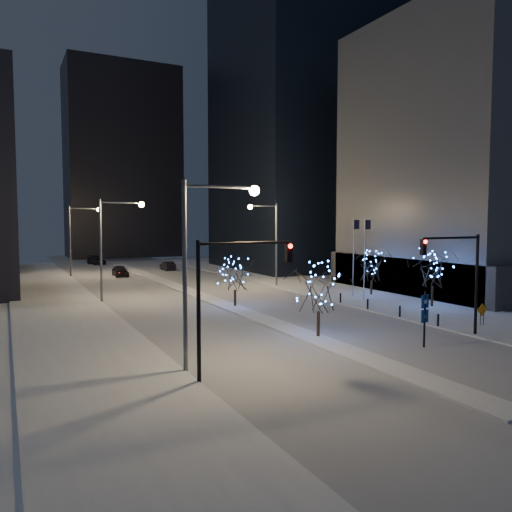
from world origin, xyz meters
TOP-DOWN VIEW (x-y plane):
  - ground at (0.00, 0.00)m, footprint 160.00×160.00m
  - road at (0.00, 35.00)m, footprint 20.00×130.00m
  - median at (0.00, 30.00)m, footprint 2.00×80.00m
  - east_sidewalk at (15.00, 20.00)m, footprint 10.00×90.00m
  - west_sidewalk at (-14.00, 20.00)m, footprint 8.00×90.00m
  - office_tower at (30.00, 50.00)m, footprint 30.00×25.00m
  - midrise_block at (34.00, 18.00)m, footprint 30.00×22.00m
  - plinth at (34.00, 18.00)m, footprint 30.00×24.00m
  - horizon_block at (6.00, 92.00)m, footprint 24.00×14.00m
  - street_lamp_w_near at (-8.94, 2.00)m, footprint 4.40×0.56m
  - street_lamp_w_mid at (-8.94, 27.00)m, footprint 4.40×0.56m
  - street_lamp_w_far at (-8.94, 52.00)m, footprint 4.40×0.56m
  - street_lamp_east at (10.08, 30.00)m, footprint 3.90×0.56m
  - traffic_signal_west at (-8.44, -0.00)m, footprint 5.26×0.43m
  - traffic_signal_east at (8.94, 1.00)m, footprint 5.26×0.43m
  - flagpoles at (13.37, 17.25)m, footprint 1.35×2.60m
  - bollards at (10.20, 10.00)m, footprint 0.16×12.16m
  - car_near at (-3.60, 49.68)m, footprint 1.97×4.68m
  - car_mid at (5.19, 55.61)m, footprint 1.53×4.27m
  - car_far at (-3.37, 71.86)m, footprint 3.03×5.61m
  - holiday_tree_median_near at (0.50, 5.34)m, footprint 5.21×5.21m
  - holiday_tree_median_far at (0.50, 18.91)m, footprint 4.70×4.70m
  - holiday_tree_plaza_near at (16.42, 10.55)m, footprint 4.05×4.05m
  - holiday_tree_plaza_far at (16.29, 18.84)m, footprint 4.14×4.14m
  - wayfinding_sign at (5.00, 0.26)m, footprint 0.64×0.16m
  - construction_sign at (13.43, 2.81)m, footprint 1.00×0.07m

SIDE VIEW (x-z plane):
  - ground at x=0.00m, z-range 0.00..0.00m
  - road at x=0.00m, z-range 0.00..0.02m
  - median at x=0.00m, z-range 0.00..0.15m
  - east_sidewalk at x=15.00m, z-range 0.00..0.15m
  - west_sidewalk at x=-14.00m, z-range 0.00..0.15m
  - bollards at x=10.20m, z-range 0.15..1.05m
  - car_mid at x=5.19m, z-range 0.00..1.40m
  - car_far at x=-3.37m, z-range 0.00..1.55m
  - car_near at x=-3.60m, z-range 0.00..1.58m
  - construction_sign at x=13.43m, z-range 0.32..1.96m
  - plinth at x=34.00m, z-range 0.00..4.00m
  - wayfinding_sign at x=5.00m, z-range 0.41..3.98m
  - holiday_tree_median_far at x=0.50m, z-range 0.75..5.17m
  - holiday_tree_plaza_far at x=16.29m, z-range 0.72..5.47m
  - holiday_tree_median_near at x=0.50m, z-range 0.84..5.77m
  - holiday_tree_plaza_near at x=16.42m, z-range 0.92..5.99m
  - traffic_signal_west at x=-8.44m, z-range 1.26..8.26m
  - traffic_signal_east at x=8.94m, z-range 1.26..8.26m
  - flagpoles at x=13.37m, z-range 0.80..8.80m
  - street_lamp_east at x=10.08m, z-range 1.45..11.45m
  - street_lamp_w_near at x=-8.94m, z-range 1.50..11.50m
  - street_lamp_w_mid at x=-8.94m, z-range 1.50..11.50m
  - street_lamp_w_far at x=-8.94m, z-range 1.50..11.50m
  - midrise_block at x=34.00m, z-range 0.00..30.00m
  - horizon_block at x=6.00m, z-range 0.00..42.00m
  - office_tower at x=30.00m, z-range 0.00..90.00m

